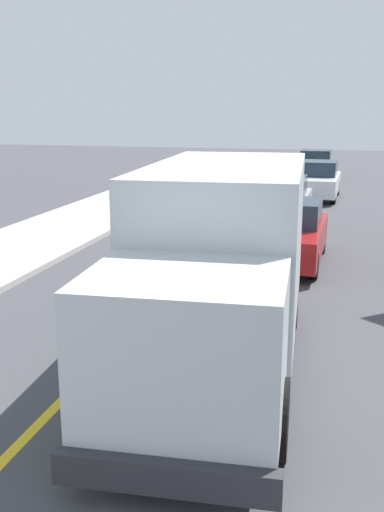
# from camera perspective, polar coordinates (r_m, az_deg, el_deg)

# --- Properties ---
(centre_line_yellow) EXTENTS (0.16, 56.00, 0.01)m
(centre_line_yellow) POSITION_cam_1_polar(r_m,az_deg,el_deg) (11.17, -6.89, -7.99)
(centre_line_yellow) COLOR gold
(centre_line_yellow) RESTS_ON ground
(box_truck) EXTENTS (2.79, 7.30, 3.20)m
(box_truck) POSITION_cam_1_polar(r_m,az_deg,el_deg) (9.69, 2.65, -0.35)
(box_truck) COLOR silver
(box_truck) RESTS_ON ground
(parked_car_near) EXTENTS (1.91, 4.44, 1.67)m
(parked_car_near) POSITION_cam_1_polar(r_m,az_deg,el_deg) (16.63, 8.90, 2.05)
(parked_car_near) COLOR maroon
(parked_car_near) RESTS_ON ground
(parked_car_mid) EXTENTS (1.85, 4.42, 1.67)m
(parked_car_mid) POSITION_cam_1_polar(r_m,az_deg,el_deg) (22.12, 8.29, 4.98)
(parked_car_mid) COLOR #B7B7BC
(parked_car_mid) RESTS_ON ground
(parked_car_far) EXTENTS (1.95, 4.46, 1.67)m
(parked_car_far) POSITION_cam_1_polar(r_m,az_deg,el_deg) (28.52, 11.53, 6.81)
(parked_car_far) COLOR silver
(parked_car_far) RESTS_ON ground
(parked_car_furthest) EXTENTS (1.88, 4.43, 1.67)m
(parked_car_furthest) POSITION_cam_1_polar(r_m,az_deg,el_deg) (35.53, 11.33, 8.15)
(parked_car_furthest) COLOR #4C564C
(parked_car_furthest) RESTS_ON ground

